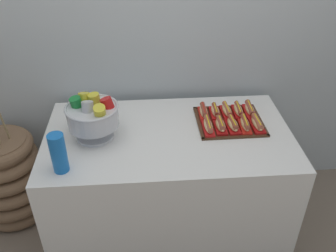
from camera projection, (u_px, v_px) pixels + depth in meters
ground_plane at (168, 223)px, 2.64m from camera, size 10.00×10.00×0.00m
back_wall at (162, 20)px, 2.35m from camera, size 6.00×0.10×2.60m
buffet_table at (168, 180)px, 2.41m from camera, size 1.48×0.83×0.78m
floor_vase at (10, 178)px, 2.58m from camera, size 0.52×0.52×1.18m
serving_tray at (229, 122)px, 2.30m from camera, size 0.41×0.36×0.01m
hot_dog_0 at (208, 126)px, 2.20m from camera, size 0.06×0.18×0.06m
hot_dog_1 at (221, 125)px, 2.21m from camera, size 0.07×0.15×0.06m
hot_dog_2 at (233, 125)px, 2.21m from camera, size 0.08×0.16×0.06m
hot_dog_3 at (245, 124)px, 2.22m from camera, size 0.07×0.17×0.06m
hot_dog_4 at (257, 124)px, 2.22m from camera, size 0.07×0.17×0.06m
hot_dog_5 at (204, 111)px, 2.34m from camera, size 0.06×0.16×0.06m
hot_dog_6 at (215, 111)px, 2.34m from camera, size 0.06×0.16×0.06m
hot_dog_7 at (227, 111)px, 2.35m from camera, size 0.07×0.17×0.06m
hot_dog_8 at (238, 110)px, 2.36m from camera, size 0.07×0.17×0.06m
hot_dog_9 at (250, 110)px, 2.36m from camera, size 0.07×0.17×0.06m
punch_bowl at (93, 115)px, 2.09m from camera, size 0.31×0.30×0.26m
cup_stack at (58, 153)px, 1.86m from camera, size 0.08×0.08×0.22m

